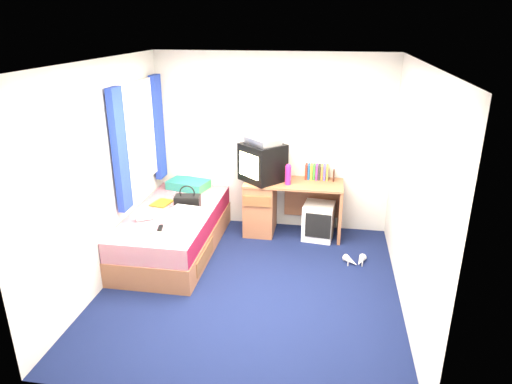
% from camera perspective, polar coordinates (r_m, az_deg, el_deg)
% --- Properties ---
extents(ground, '(3.40, 3.40, 0.00)m').
position_cam_1_polar(ground, '(5.16, -0.69, -11.70)').
color(ground, '#0C1438').
rests_on(ground, ground).
extents(room_shell, '(3.40, 3.40, 3.40)m').
position_cam_1_polar(room_shell, '(4.55, -0.77, 3.93)').
color(room_shell, white).
rests_on(room_shell, ground).
extents(bed, '(1.01, 2.00, 0.54)m').
position_cam_1_polar(bed, '(5.88, -10.13, -4.77)').
color(bed, '#A56744').
rests_on(bed, ground).
extents(pillow, '(0.61, 0.46, 0.12)m').
position_cam_1_polar(pillow, '(6.48, -8.45, 0.93)').
color(pillow, '#185F9C').
rests_on(pillow, bed).
extents(desk, '(1.30, 0.55, 0.75)m').
position_cam_1_polar(desk, '(6.23, 2.14, -1.56)').
color(desk, '#A56744').
rests_on(desk, ground).
extents(storage_cube, '(0.43, 0.43, 0.49)m').
position_cam_1_polar(storage_cube, '(6.17, 7.81, -3.62)').
color(storage_cube, white).
rests_on(storage_cube, ground).
extents(crt_tv, '(0.68, 0.68, 0.50)m').
position_cam_1_polar(crt_tv, '(6.05, 0.81, 3.73)').
color(crt_tv, black).
rests_on(crt_tv, desk).
extents(vcr, '(0.52, 0.52, 0.08)m').
position_cam_1_polar(vcr, '(5.98, 0.86, 6.41)').
color(vcr, '#AEAEB0').
rests_on(vcr, crt_tv).
extents(book_row, '(0.31, 0.13, 0.20)m').
position_cam_1_polar(book_row, '(6.19, 7.59, 2.50)').
color(book_row, maroon).
rests_on(book_row, desk).
extents(picture_frame, '(0.02, 0.12, 0.14)m').
position_cam_1_polar(picture_frame, '(6.19, 9.69, 2.07)').
color(picture_frame, black).
rests_on(picture_frame, desk).
extents(pink_water_bottle, '(0.10, 0.10, 0.25)m').
position_cam_1_polar(pink_water_bottle, '(5.94, 4.02, 2.08)').
color(pink_water_bottle, '#DF1F75').
rests_on(pink_water_bottle, desk).
extents(aerosol_can, '(0.06, 0.06, 0.19)m').
position_cam_1_polar(aerosol_can, '(6.11, 4.21, 2.34)').
color(aerosol_can, white).
rests_on(aerosol_can, desk).
extents(handbag, '(0.34, 0.22, 0.30)m').
position_cam_1_polar(handbag, '(5.81, -8.55, -1.14)').
color(handbag, black).
rests_on(handbag, bed).
extents(towel, '(0.34, 0.30, 0.10)m').
position_cam_1_polar(towel, '(5.55, -8.95, -2.61)').
color(towel, white).
rests_on(towel, bed).
extents(magazine, '(0.27, 0.32, 0.01)m').
position_cam_1_polar(magazine, '(6.02, -11.69, -1.36)').
color(magazine, yellow).
rests_on(magazine, bed).
extents(water_bottle, '(0.21, 0.17, 0.07)m').
position_cam_1_polar(water_bottle, '(5.55, -13.76, -3.16)').
color(water_bottle, silver).
rests_on(water_bottle, bed).
extents(colour_swatch_fan, '(0.22, 0.07, 0.01)m').
position_cam_1_polar(colour_swatch_fan, '(5.20, -11.99, -5.05)').
color(colour_swatch_fan, yellow).
rests_on(colour_swatch_fan, bed).
extents(remote_control, '(0.08, 0.17, 0.02)m').
position_cam_1_polar(remote_control, '(5.30, -11.88, -4.45)').
color(remote_control, black).
rests_on(remote_control, bed).
extents(window_assembly, '(0.11, 1.42, 1.40)m').
position_cam_1_polar(window_assembly, '(5.84, -14.38, 6.72)').
color(window_assembly, silver).
rests_on(window_assembly, room_shell).
extents(white_heels, '(0.29, 0.26, 0.09)m').
position_cam_1_polar(white_heels, '(5.69, 12.37, -8.42)').
color(white_heels, silver).
rests_on(white_heels, ground).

